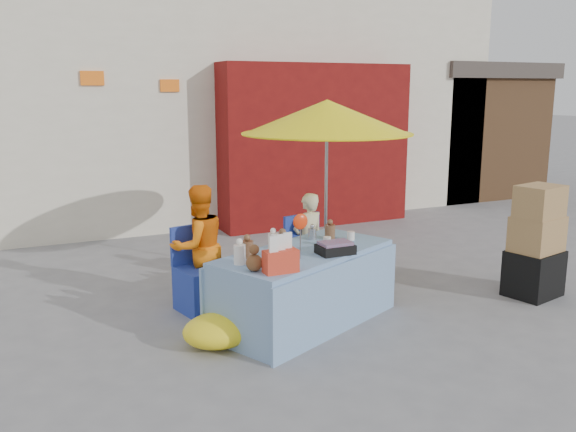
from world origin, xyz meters
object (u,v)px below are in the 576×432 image
chair_left (203,285)px  vendor_orange (199,246)px  market_table (304,286)px  box_stack (536,246)px  vendor_beige (308,242)px  umbrella (327,118)px  chair_right (313,270)px

chair_left → vendor_orange: bearing=76.0°
market_table → box_stack: box_stack is taller
vendor_beige → box_stack: size_ratio=0.90×
box_stack → vendor_orange: bearing=160.0°
chair_left → umbrella: umbrella is taller
chair_left → vendor_orange: vendor_orange is taller
vendor_orange → box_stack: (3.37, -1.22, -0.07)m
chair_right → vendor_beige: bearing=76.0°
chair_left → chair_right: bearing=-12.6°
market_table → vendor_beige: market_table is taller
chair_left → vendor_beige: size_ratio=0.78×
chair_left → box_stack: (3.37, -1.09, 0.31)m
market_table → box_stack: 2.63m
chair_left → vendor_beige: 1.29m
vendor_beige → umbrella: (0.30, 0.15, 1.34)m
vendor_orange → market_table: bearing=118.3°
market_table → chair_left: (-0.77, 0.75, -0.11)m
vendor_beige → market_table: bearing=48.6°
market_table → chair_left: size_ratio=2.42×
vendor_orange → vendor_beige: size_ratio=1.16×
vendor_orange → umbrella: bearing=173.0°
chair_right → vendor_beige: (0.00, 0.13, 0.29)m
vendor_orange → chair_right: bearing=161.3°
chair_left → box_stack: bearing=-30.5°
chair_left → chair_right: same height
chair_right → vendor_orange: bearing=161.3°
chair_left → vendor_beige: vendor_beige is taller
vendor_orange → vendor_beige: vendor_orange is taller
chair_right → vendor_beige: vendor_beige is taller
umbrella → box_stack: 2.64m
chair_right → vendor_orange: 1.31m
chair_left → box_stack: box_stack is taller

